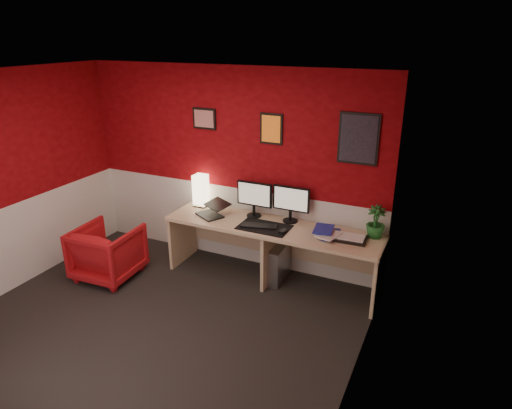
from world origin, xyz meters
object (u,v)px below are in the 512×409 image
at_px(laptop, 209,208).
at_px(monitor_left, 254,194).
at_px(shoji_lamp, 201,191).
at_px(zen_tray, 350,239).
at_px(desk, 272,254).
at_px(potted_plant, 376,222).
at_px(pc_tower, 277,263).
at_px(monitor_right, 291,199).
at_px(armchair, 108,252).

distance_m(laptop, monitor_left, 0.58).
xyz_separation_m(shoji_lamp, laptop, (0.27, -0.26, -0.09)).
distance_m(laptop, zen_tray, 1.74).
xyz_separation_m(desk, laptop, (-0.82, -0.05, 0.47)).
relative_size(potted_plant, pc_tower, 0.81).
relative_size(monitor_left, zen_tray, 1.66).
bearing_deg(laptop, desk, 32.19).
height_order(desk, shoji_lamp, shoji_lamp).
relative_size(monitor_right, armchair, 0.80).
bearing_deg(armchair, potted_plant, -165.88).
relative_size(laptop, potted_plant, 0.91).
xyz_separation_m(potted_plant, pc_tower, (-1.10, -0.15, -0.69)).
bearing_deg(monitor_right, armchair, -154.61).
relative_size(monitor_right, pc_tower, 1.29).
xyz_separation_m(shoji_lamp, monitor_left, (0.77, -0.03, 0.09)).
height_order(shoji_lamp, potted_plant, shoji_lamp).
bearing_deg(armchair, laptop, -149.61).
relative_size(shoji_lamp, monitor_left, 0.69).
relative_size(laptop, armchair, 0.46).
xyz_separation_m(shoji_lamp, zen_tray, (2.01, -0.20, -0.18)).
bearing_deg(laptop, armchair, -117.43).
xyz_separation_m(monitor_right, pc_tower, (-0.10, -0.16, -0.80)).
relative_size(pc_tower, armchair, 0.62).
bearing_deg(armchair, shoji_lamp, -132.38).
xyz_separation_m(monitor_left, pc_tower, (0.37, -0.13, -0.80)).
distance_m(monitor_left, armchair, 1.93).
distance_m(shoji_lamp, pc_tower, 1.35).
distance_m(desk, laptop, 0.95).
bearing_deg(pc_tower, armchair, -158.81).
height_order(zen_tray, pc_tower, zen_tray).
distance_m(monitor_left, monitor_right, 0.47).
height_order(pc_tower, armchair, armchair).
height_order(monitor_right, potted_plant, monitor_right).
xyz_separation_m(monitor_right, zen_tray, (0.78, -0.20, -0.28)).
xyz_separation_m(desk, monitor_right, (0.14, 0.21, 0.66)).
bearing_deg(shoji_lamp, laptop, -43.03).
relative_size(laptop, monitor_right, 0.57).
relative_size(zen_tray, potted_plant, 0.97).
relative_size(shoji_lamp, laptop, 1.21).
relative_size(monitor_left, monitor_right, 1.00).
bearing_deg(armchair, pc_tower, -160.74).
xyz_separation_m(shoji_lamp, monitor_right, (1.24, 0.00, 0.09)).
relative_size(zen_tray, armchair, 0.48).
bearing_deg(shoji_lamp, potted_plant, -0.38).
bearing_deg(desk, shoji_lamp, 169.08).
distance_m(shoji_lamp, armchair, 1.37).
bearing_deg(potted_plant, armchair, -162.71).
relative_size(shoji_lamp, armchair, 0.55).
distance_m(pc_tower, armchair, 2.08).
distance_m(shoji_lamp, laptop, 0.39).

